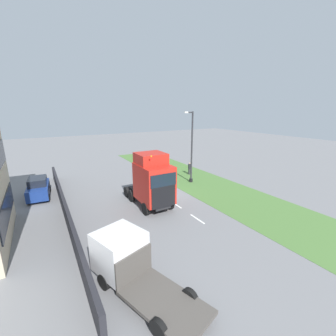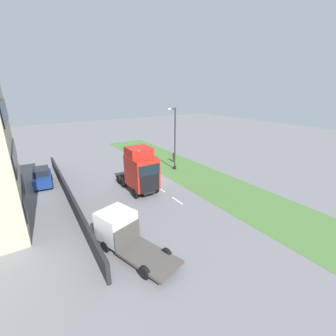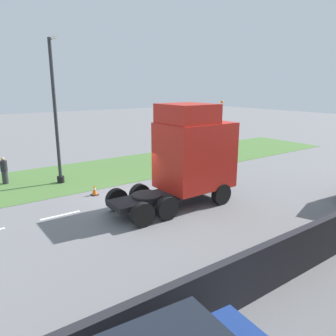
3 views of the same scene
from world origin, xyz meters
name	(u,v)px [view 2 (image 2 of 3)]	position (x,y,z in m)	size (l,w,h in m)	color
ground_plane	(150,182)	(0.00, 0.00, 0.00)	(120.00, 120.00, 0.00)	slate
grass_verge	(190,172)	(-6.00, 0.00, 0.01)	(7.00, 44.00, 0.01)	#4C7538
lane_markings	(147,180)	(0.00, -0.70, 0.00)	(0.16, 14.60, 0.00)	white
boundary_wall	(68,194)	(9.00, 0.00, 0.75)	(0.25, 24.00, 1.49)	#232328
lorry_cab	(141,171)	(2.08, 1.94, 2.42)	(2.63, 6.28, 5.00)	black
flatbed_truck	(121,230)	(7.16, 9.33, 1.37)	(3.95, 6.43, 2.58)	silver
parked_car	(42,177)	(10.74, -5.82, 0.96)	(2.20, 4.40, 1.97)	navy
lamp_post	(175,143)	(-5.00, -2.20, 3.72)	(1.33, 0.42, 8.21)	black
pedestrian	(174,157)	(-6.77, -4.93, 0.79)	(0.39, 0.39, 1.61)	#333338
traffic_cone_lead	(156,173)	(-1.73, -1.50, 0.28)	(0.36, 0.36, 0.58)	black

